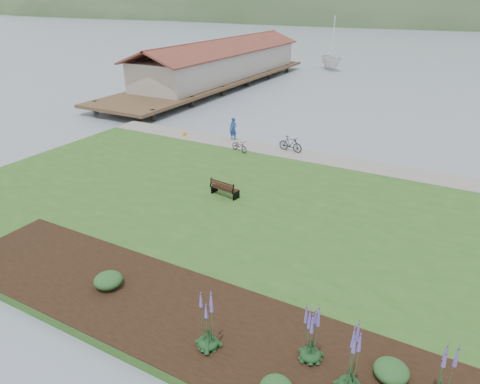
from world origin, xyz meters
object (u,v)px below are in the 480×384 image
object	(u,v)px
park_bench	(224,188)
sailboat	(331,70)
person	(233,127)
bicycle_a	(240,146)

from	to	relation	value
park_bench	sailboat	distance (m)	47.24
person	sailboat	distance (m)	38.03
bicycle_a	park_bench	bearing A→B (deg)	-135.24
bicycle_a	sailboat	xyz separation A→B (m)	(-6.31, 39.68, -0.80)
person	sailboat	bearing A→B (deg)	102.45
park_bench	bicycle_a	world-z (taller)	park_bench
person	bicycle_a	world-z (taller)	person
sailboat	person	bearing A→B (deg)	-122.72
person	park_bench	bearing A→B (deg)	-58.02
park_bench	sailboat	xyz separation A→B (m)	(-9.04, 46.36, -0.87)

